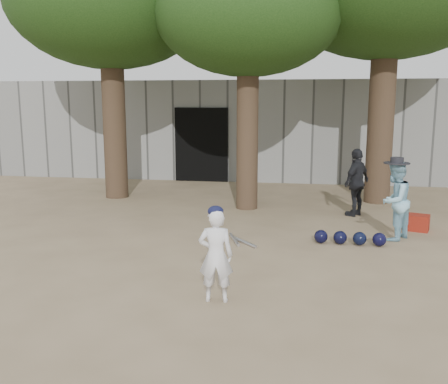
% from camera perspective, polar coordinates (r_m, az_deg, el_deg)
% --- Properties ---
extents(ground, '(70.00, 70.00, 0.00)m').
position_cam_1_polar(ground, '(7.46, -5.86, -8.44)').
color(ground, '#937C5E').
rests_on(ground, ground).
extents(boy_player, '(0.44, 0.31, 1.15)m').
position_cam_1_polar(boy_player, '(6.02, -0.95, -7.27)').
color(boy_player, white).
rests_on(boy_player, ground).
extents(spectator_blue, '(0.81, 0.85, 1.38)m').
position_cam_1_polar(spectator_blue, '(9.14, 18.90, -0.97)').
color(spectator_blue, '#8FC7DE').
rests_on(spectator_blue, ground).
extents(spectator_dark, '(0.77, 0.88, 1.42)m').
position_cam_1_polar(spectator_dark, '(10.83, 14.91, 1.07)').
color(spectator_dark, black).
rests_on(spectator_dark, ground).
extents(red_bag, '(0.50, 0.44, 0.30)m').
position_cam_1_polar(red_bag, '(10.04, 21.19, -3.28)').
color(red_bag, maroon).
rests_on(red_bag, ground).
extents(back_building, '(16.00, 5.24, 3.00)m').
position_cam_1_polar(back_building, '(17.27, 3.07, 7.40)').
color(back_building, gray).
rests_on(back_building, ground).
extents(helmet_row, '(1.19, 0.26, 0.23)m').
position_cam_1_polar(helmet_row, '(8.73, 14.19, -5.12)').
color(helmet_row, black).
rests_on(helmet_row, ground).
extents(bat_pile, '(0.58, 0.76, 0.06)m').
position_cam_1_polar(bat_pile, '(8.63, 1.74, -5.57)').
color(bat_pile, silver).
rests_on(bat_pile, ground).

